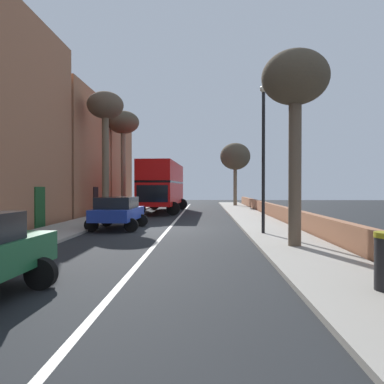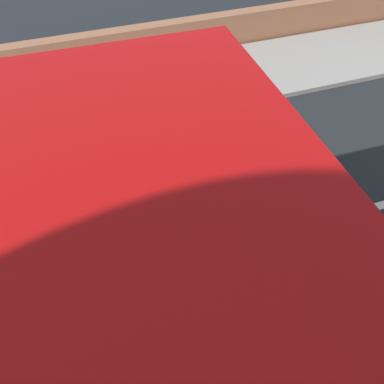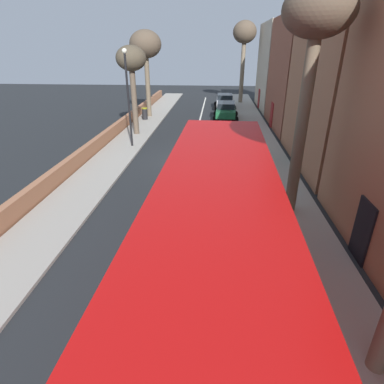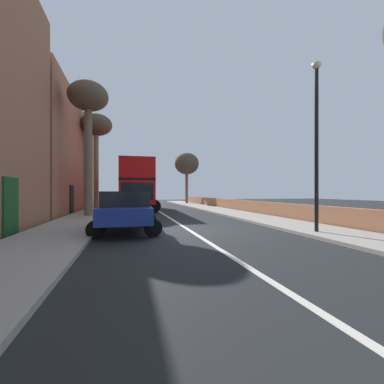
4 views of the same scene
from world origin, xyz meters
name	(u,v)px [view 3 (image 3 of 4)]	position (x,y,z in m)	size (l,w,h in m)	color
ground_plane	(190,160)	(0.00, 0.00, 0.00)	(84.00, 84.00, 0.00)	black
road_centre_line	(190,160)	(0.00, 0.00, 0.00)	(0.16, 54.00, 0.01)	silver
sidewalk_left	(268,161)	(-4.90, 0.00, 0.06)	(2.60, 60.00, 0.12)	#9E998E
sidewalk_right	(114,157)	(4.90, 0.00, 0.06)	(2.60, 60.00, 0.12)	#9E998E
terraced_houses_left	(344,83)	(-8.50, 0.16, 4.70)	(4.07, 47.62, 10.58)	beige
boundary_wall_right	(90,150)	(6.45, 0.00, 0.46)	(0.36, 54.00, 0.93)	#9E6647
double_decker_bus	(216,243)	(-1.70, 12.55, 2.35)	(3.76, 10.65, 4.06)	red
parked_car_green_left_0	(226,110)	(-2.50, -12.34, 0.93)	(2.57, 4.44, 1.63)	#1E6038
parked_car_blue_left_1	(230,146)	(-2.50, -0.11, 0.91)	(2.59, 4.07, 1.60)	#1E389E
parked_car_white_left_2	(225,101)	(-2.50, -18.28, 0.92)	(2.53, 4.10, 1.60)	silver
street_tree_left_2	(245,36)	(-4.58, -22.41, 7.71)	(2.74, 2.74, 9.22)	#7A6B56
street_tree_right_3	(131,62)	(4.81, -5.83, 5.46)	(2.23, 2.23, 6.53)	brown
street_tree_left_4	(317,26)	(-4.88, 6.49, 7.11)	(2.43, 2.43, 8.38)	brown
street_tree_right_5	(146,46)	(5.20, -12.87, 6.55)	(2.96, 2.96, 7.86)	brown
lamppost_right	(128,92)	(4.30, -2.39, 3.81)	(0.32, 0.32, 6.31)	black
litter_bin_right	(145,114)	(5.30, -11.22, 0.68)	(0.55, 0.55, 1.11)	black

